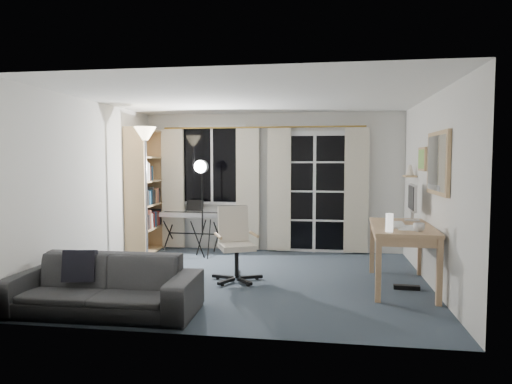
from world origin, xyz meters
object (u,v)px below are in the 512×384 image
at_px(keyboard_piano, 193,215).
at_px(sofa, 101,275).
at_px(studio_light, 201,178).
at_px(office_chair, 235,236).
at_px(monitor, 412,199).
at_px(torchiere_lamp, 146,154).
at_px(mug, 419,226).
at_px(desk, 402,233).
at_px(bookshelf, 143,195).

distance_m(keyboard_piano, sofa, 3.26).
distance_m(studio_light, office_chair, 1.62).
relative_size(keyboard_piano, monitor, 2.06).
height_order(torchiere_lamp, studio_light, torchiere_lamp).
distance_m(torchiere_lamp, mug, 4.03).
relative_size(studio_light, desk, 1.09).
xyz_separation_m(studio_light, mug, (3.02, -1.78, -0.46)).
bearing_deg(bookshelf, desk, -22.63).
xyz_separation_m(bookshelf, desk, (4.01, -1.50, -0.32)).
relative_size(desk, mug, 11.66).
xyz_separation_m(studio_light, office_chair, (0.78, -1.21, -0.73)).
height_order(torchiere_lamp, office_chair, torchiere_lamp).
bearing_deg(bookshelf, keyboard_piano, 17.70).
bearing_deg(studio_light, bookshelf, 168.28).
bearing_deg(torchiere_lamp, sofa, -79.91).
xyz_separation_m(monitor, mug, (-0.10, -0.95, -0.23)).
xyz_separation_m(bookshelf, sofa, (0.76, -2.96, -0.61)).
bearing_deg(torchiere_lamp, keyboard_piano, 67.18).
relative_size(torchiere_lamp, studio_light, 1.29).
height_order(bookshelf, keyboard_piano, bookshelf).
distance_m(studio_light, monitor, 3.23).
bearing_deg(keyboard_piano, monitor, -19.62).
xyz_separation_m(office_chair, desk, (2.13, -0.06, 0.11)).
distance_m(torchiere_lamp, desk, 3.85).
xyz_separation_m(torchiere_lamp, monitor, (3.84, -0.31, -0.61)).
height_order(studio_light, monitor, studio_light).
bearing_deg(desk, office_chair, -178.79).
height_order(keyboard_piano, mug, mug).
bearing_deg(monitor, keyboard_piano, 161.45).
height_order(desk, monitor, monitor).
height_order(keyboard_piano, office_chair, office_chair).
distance_m(mug, sofa, 3.51).
bearing_deg(studio_light, desk, -23.92).
bearing_deg(keyboard_piano, torchiere_lamp, -110.98).
height_order(studio_light, office_chair, studio_light).
distance_m(desk, mug, 0.53).
bearing_deg(desk, studio_light, 159.26).
bearing_deg(studio_light, sofa, -97.09).
bearing_deg(sofa, torchiere_lamp, 99.02).
distance_m(bookshelf, keyboard_piano, 0.93).
bearing_deg(bookshelf, sofa, -77.67).
relative_size(keyboard_piano, desk, 0.78).
relative_size(torchiere_lamp, office_chair, 2.13).
distance_m(monitor, mug, 0.98).
bearing_deg(office_chair, mug, -38.03).
bearing_deg(desk, mug, -75.77).
xyz_separation_m(keyboard_piano, mug, (3.31, -2.29, 0.21)).
bearing_deg(keyboard_piano, mug, -32.85).
relative_size(bookshelf, office_chair, 2.17).
relative_size(bookshelf, sofa, 1.05).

